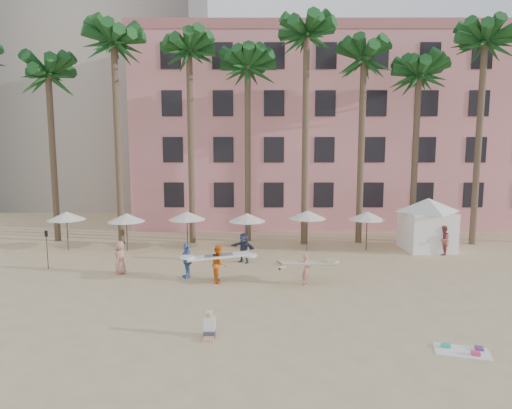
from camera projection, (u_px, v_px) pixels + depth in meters
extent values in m
plane|color=#D1B789|center=(265.00, 324.00, 18.16)|extent=(120.00, 120.00, 0.00)
cube|color=pink|center=(335.00, 134.00, 42.82)|extent=(35.00, 14.00, 16.00)
cylinder|color=brown|center=(53.00, 159.00, 32.73)|extent=(0.44, 0.44, 12.00)
cylinder|color=brown|center=(118.00, 145.00, 31.60)|extent=(0.44, 0.44, 14.00)
cylinder|color=brown|center=(191.00, 149.00, 32.12)|extent=(0.44, 0.44, 13.50)
cylinder|color=brown|center=(248.00, 155.00, 32.67)|extent=(0.44, 0.44, 12.50)
cylinder|color=brown|center=(305.00, 141.00, 31.54)|extent=(0.44, 0.44, 14.50)
cylinder|color=brown|center=(361.00, 152.00, 32.13)|extent=(0.44, 0.44, 13.00)
cylinder|color=brown|center=(415.00, 159.00, 32.68)|extent=(0.44, 0.44, 12.00)
cylinder|color=brown|center=(478.00, 145.00, 31.55)|extent=(0.44, 0.44, 14.00)
cylinder|color=#332B23|center=(67.00, 232.00, 30.40)|extent=(0.07, 0.07, 2.50)
cone|color=white|center=(67.00, 216.00, 30.25)|extent=(2.50, 2.50, 0.55)
cylinder|color=#332B23|center=(127.00, 233.00, 30.30)|extent=(0.07, 0.07, 2.40)
cone|color=white|center=(126.00, 218.00, 30.16)|extent=(2.50, 2.50, 0.55)
cylinder|color=#332B23|center=(187.00, 232.00, 30.49)|extent=(0.07, 0.07, 2.50)
cone|color=white|center=(187.00, 216.00, 30.34)|extent=(2.50, 2.50, 0.55)
cylinder|color=#332B23|center=(247.00, 233.00, 30.39)|extent=(0.07, 0.07, 2.40)
cone|color=white|center=(247.00, 217.00, 30.24)|extent=(2.50, 2.50, 0.55)
cylinder|color=#332B23|center=(307.00, 232.00, 30.26)|extent=(0.07, 0.07, 2.60)
cone|color=white|center=(307.00, 215.00, 30.11)|extent=(2.50, 2.50, 0.55)
cylinder|color=#332B23|center=(367.00, 232.00, 30.46)|extent=(0.07, 0.07, 2.50)
cone|color=white|center=(367.00, 216.00, 30.31)|extent=(2.50, 2.50, 0.55)
cube|color=white|center=(427.00, 231.00, 30.64)|extent=(3.18, 3.18, 2.60)
cone|color=white|center=(428.00, 205.00, 30.41)|extent=(4.77, 4.77, 0.90)
cube|color=white|center=(462.00, 351.00, 15.79)|extent=(2.00, 1.45, 0.02)
cube|color=#2BBA9B|center=(446.00, 345.00, 16.11)|extent=(0.36, 0.32, 0.10)
cube|color=#E23F69|center=(476.00, 353.00, 15.49)|extent=(0.33, 0.29, 0.12)
cube|color=#6C3785|center=(479.00, 348.00, 15.91)|extent=(0.33, 0.36, 0.08)
imported|color=tan|center=(306.00, 269.00, 23.15)|extent=(0.60, 0.69, 1.60)
cube|color=#D0CB82|center=(306.00, 263.00, 23.10)|extent=(2.97, 1.55, 0.35)
imported|color=orange|center=(219.00, 263.00, 23.59)|extent=(0.89, 1.06, 1.94)
cube|color=white|center=(219.00, 256.00, 23.54)|extent=(3.31, 1.18, 0.33)
imported|color=#2D3450|center=(244.00, 248.00, 27.38)|extent=(1.70, 1.35, 1.81)
imported|color=#994740|center=(443.00, 240.00, 29.25)|extent=(1.11, 1.17, 1.91)
imported|color=tan|center=(120.00, 257.00, 25.06)|extent=(0.61, 0.91, 1.83)
imported|color=#4E7AB8|center=(187.00, 261.00, 24.32)|extent=(0.98, 1.16, 1.86)
cylinder|color=black|center=(47.00, 251.00, 25.98)|extent=(0.04, 0.04, 2.10)
cube|color=black|center=(46.00, 234.00, 25.84)|extent=(0.18, 0.03, 0.35)
cube|color=#3F3F4C|center=(209.00, 334.00, 16.99)|extent=(0.43, 0.40, 0.23)
cube|color=tan|center=(209.00, 339.00, 16.66)|extent=(0.38, 0.43, 0.11)
cube|color=white|center=(209.00, 324.00, 16.98)|extent=(0.42, 0.25, 0.52)
sphere|color=tan|center=(209.00, 314.00, 16.93)|extent=(0.23, 0.23, 0.23)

